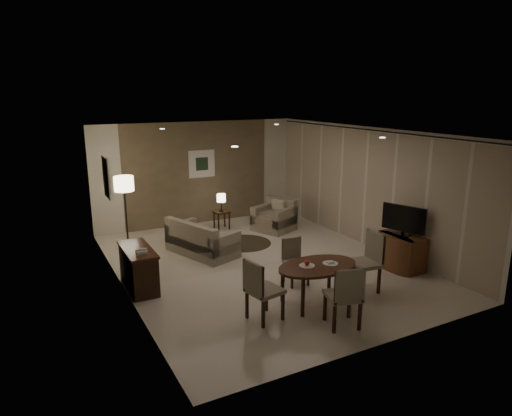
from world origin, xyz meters
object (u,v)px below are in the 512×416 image
side_table (222,220)px  floor_lamp (126,214)px  sofa (202,237)px  chair_right (363,263)px  console_desk (139,268)px  tv_cabinet (402,252)px  armchair (274,215)px  chair_near (343,295)px  dining_table (317,284)px  chair_far (296,262)px  chair_left (265,290)px

side_table → floor_lamp: bearing=-169.5°
sofa → chair_right: bearing=-169.7°
console_desk → tv_cabinet: size_ratio=1.33×
console_desk → side_table: console_desk is taller
armchair → side_table: (-1.14, 0.72, -0.16)m
console_desk → chair_near: bearing=-49.5°
chair_near → floor_lamp: 5.42m
sofa → tv_cabinet: bearing=-149.1°
chair_right → chair_near: bearing=-47.8°
console_desk → floor_lamp: (0.29, 2.19, 0.46)m
dining_table → chair_far: bearing=82.6°
sofa → floor_lamp: 1.78m
dining_table → chair_right: bearing=0.2°
chair_right → floor_lamp: 5.24m
dining_table → floor_lamp: size_ratio=0.85×
console_desk → chair_far: bearing=-24.0°
tv_cabinet → dining_table: size_ratio=0.63×
tv_cabinet → dining_table: tv_cabinet is taller
chair_near → side_table: size_ratio=2.09×
tv_cabinet → sofa: bearing=140.5°
chair_left → side_table: 4.92m
chair_left → floor_lamp: floor_lamp is taller
chair_near → sofa: (-0.72, 3.95, -0.12)m
console_desk → tv_cabinet: console_desk is taller
chair_left → tv_cabinet: bearing=-91.6°
console_desk → chair_far: (2.61, -1.16, 0.04)m
sofa → side_table: (1.11, 1.49, -0.14)m
tv_cabinet → side_table: size_ratio=1.90×
console_desk → floor_lamp: 2.26m
tv_cabinet → side_table: 4.66m
console_desk → floor_lamp: bearing=82.5°
tv_cabinet → floor_lamp: size_ratio=0.54×
sofa → side_table: bearing=-56.3°
console_desk → dining_table: bearing=-38.3°
console_desk → side_table: size_ratio=2.54×
console_desk → side_table: 3.84m
tv_cabinet → chair_far: bearing=171.5°
sofa → floor_lamp: size_ratio=0.96×
console_desk → chair_left: chair_left is taller
dining_table → sofa: 3.24m
console_desk → dining_table: console_desk is taller
chair_left → chair_far: bearing=-62.8°
chair_far → sofa: chair_far is taller
chair_left → armchair: size_ratio=1.12×
armchair → chair_right: bearing=-29.3°
chair_right → dining_table: bearing=-84.8°
tv_cabinet → armchair: (-0.98, 3.43, 0.04)m
chair_left → chair_right: (2.02, 0.11, 0.04)m
dining_table → chair_right: (0.97, 0.00, 0.20)m
chair_right → floor_lamp: bearing=-137.7°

